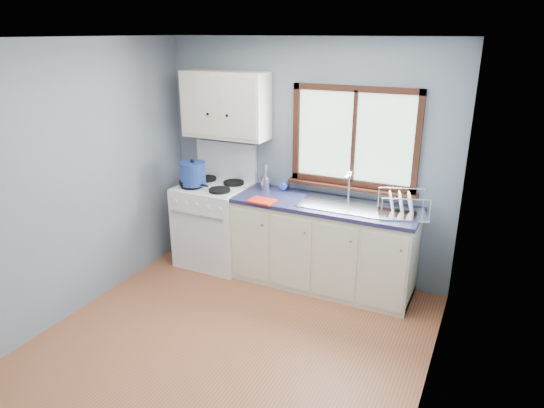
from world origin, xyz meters
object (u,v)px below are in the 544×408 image
at_px(skillet, 191,182).
at_px(thermos, 265,177).
at_px(gas_range, 215,222).
at_px(utensil_crock, 266,183).
at_px(dish_rack, 402,209).
at_px(base_cabinets, 323,249).
at_px(sink, 342,211).
at_px(stockpot, 193,173).

relative_size(skillet, thermos, 1.40).
distance_m(gas_range, skillet, 0.55).
relative_size(utensil_crock, dish_rack, 0.63).
bearing_deg(dish_rack, utensil_crock, 155.31).
height_order(gas_range, base_cabinets, gas_range).
relative_size(base_cabinets, skillet, 4.64).
bearing_deg(base_cabinets, dish_rack, -1.25).
xyz_separation_m(skillet, thermos, (0.76, 0.30, 0.08)).
xyz_separation_m(sink, thermos, (-0.91, 0.13, 0.20)).
bearing_deg(sink, base_cabinets, 179.87).
bearing_deg(thermos, stockpot, -158.68).
distance_m(stockpot, dish_rack, 2.24).
height_order(sink, dish_rack, sink).
height_order(base_cabinets, dish_rack, dish_rack).
bearing_deg(sink, utensil_crock, 171.43).
bearing_deg(base_cabinets, skillet, -173.50).
relative_size(gas_range, dish_rack, 2.56).
distance_m(base_cabinets, sink, 0.48).
bearing_deg(dish_rack, stockpot, 164.91).
bearing_deg(utensil_crock, dish_rack, -5.88).
xyz_separation_m(base_cabinets, utensil_crock, (-0.73, 0.14, 0.58)).
bearing_deg(stockpot, utensil_crock, 22.06).
height_order(base_cabinets, utensil_crock, utensil_crock).
xyz_separation_m(base_cabinets, sink, (0.18, -0.00, 0.45)).
relative_size(sink, utensil_crock, 2.50).
bearing_deg(stockpot, base_cabinets, 6.29).
bearing_deg(utensil_crock, thermos, -97.72).
height_order(thermos, dish_rack, thermos).
distance_m(skillet, dish_rack, 2.26).
xyz_separation_m(stockpot, thermos, (0.74, 0.29, -0.02)).
bearing_deg(skillet, stockpot, 31.62).
height_order(base_cabinets, skillet, skillet).
distance_m(gas_range, stockpot, 0.63).
bearing_deg(base_cabinets, stockpot, -173.71).
relative_size(sink, thermos, 2.94).
height_order(sink, stockpot, stockpot).
bearing_deg(skillet, gas_range, 50.52).
bearing_deg(sink, stockpot, -174.41).
bearing_deg(utensil_crock, stockpot, -157.94).
bearing_deg(skillet, thermos, 32.73).
xyz_separation_m(base_cabinets, stockpot, (-1.47, -0.16, 0.68)).
height_order(gas_range, utensil_crock, gas_range).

